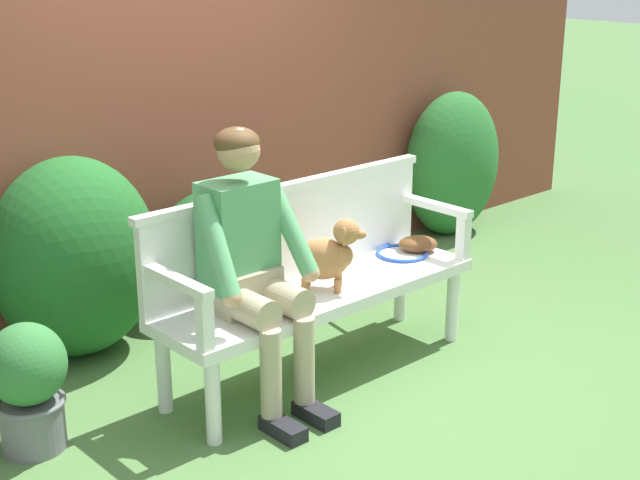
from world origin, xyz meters
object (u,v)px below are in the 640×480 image
Objects in this scene: dog_on_bench at (329,254)px; baseball_glove at (418,244)px; potted_plant at (28,382)px; tennis_racket at (399,252)px; person_seated at (250,258)px; garden_bench at (320,298)px.

dog_on_bench is 0.78m from baseball_glove.
dog_on_bench is 0.63× the size of potted_plant.
baseball_glove is at bearing 6.32° from dog_on_bench.
baseball_glove is (0.10, -0.05, 0.04)m from tennis_racket.
tennis_racket is (1.13, 0.10, -0.26)m from person_seated.
garden_bench is at bearing -143.52° from baseball_glove.
person_seated is (-0.45, -0.02, 0.33)m from garden_bench.
person_seated is 6.12× the size of baseball_glove.
garden_bench is at bearing -172.97° from tennis_racket.
dog_on_bench is (0.46, -0.04, -0.08)m from person_seated.
potted_plant is (-1.44, 0.36, -0.34)m from dog_on_bench.
garden_bench is at bearing 102.42° from dog_on_bench.
person_seated is at bearing -178.02° from garden_bench.
potted_plant is at bearing 167.85° from garden_bench.
garden_bench is 1.47m from potted_plant.
person_seated is 0.47m from dog_on_bench.
tennis_racket is 2.64× the size of baseball_glove.
tennis_racket is (0.67, 0.08, 0.07)m from garden_bench.
person_seated reaches higher than garden_bench.
person_seated reaches higher than tennis_racket.
person_seated reaches higher than potted_plant.
baseball_glove is (0.77, 0.03, 0.11)m from garden_bench.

